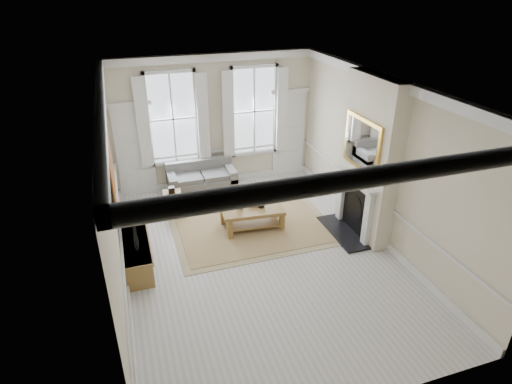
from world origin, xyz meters
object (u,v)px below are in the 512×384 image
object	(u,v)px
sofa	(201,180)
tv_stand	(137,255)
side_table	(172,197)
coffee_table	(252,211)

from	to	relation	value
sofa	tv_stand	distance (m)	3.29
side_table	coffee_table	size ratio (longest dim) A/B	0.36
sofa	coffee_table	distance (m)	2.16
sofa	side_table	distance (m)	1.16
side_table	coffee_table	world-z (taller)	side_table
side_table	tv_stand	distance (m)	2.18
sofa	coffee_table	size ratio (longest dim) A/B	1.21
sofa	side_table	world-z (taller)	sofa
sofa	coffee_table	world-z (taller)	sofa
sofa	side_table	xyz separation A→B (m)	(-0.86, -0.78, 0.05)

